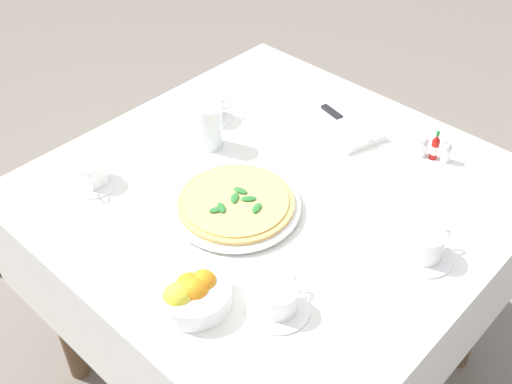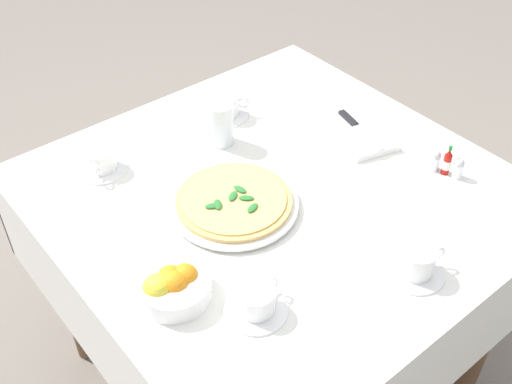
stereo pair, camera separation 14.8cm
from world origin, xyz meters
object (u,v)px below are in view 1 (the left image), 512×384
coffee_cup_left_edge (279,300)px  coffee_cup_right_edge (426,247)px  salt_shaker (446,153)px  dinner_knife (344,121)px  pepper_shaker (423,147)px  napkin_folded (342,125)px  water_glass_center_back (210,129)px  pizza (236,202)px  coffee_cup_far_right (209,109)px  pizza_plate (236,206)px  coffee_cup_far_left (92,174)px  citrus_bowl (192,293)px  hot_sauce_bottle (435,147)px

coffee_cup_left_edge → coffee_cup_right_edge: (0.13, 0.32, 0.00)m
coffee_cup_right_edge → salt_shaker: 0.36m
dinner_knife → pepper_shaker: 0.23m
napkin_folded → dinner_knife: dinner_knife is taller
water_glass_center_back → pepper_shaker: 0.55m
dinner_knife → napkin_folded: bearing=180.0°
water_glass_center_back → dinner_knife: size_ratio=0.60×
pizza → dinner_knife: pizza is taller
coffee_cup_far_right → napkin_folded: size_ratio=0.53×
coffee_cup_left_edge → napkin_folded: bearing=116.0°
pizza_plate → napkin_folded: size_ratio=1.22×
dinner_knife → coffee_cup_far_left: bearing=-103.7°
pizza → salt_shaker: (0.26, 0.50, 0.00)m
dinner_knife → citrus_bowl: bearing=-64.7°
pizza → hot_sauce_bottle: 0.54m
coffee_cup_left_edge → coffee_cup_right_edge: coffee_cup_right_edge is taller
citrus_bowl → pepper_shaker: citrus_bowl is taller
coffee_cup_far_right → napkin_folded: 0.37m
coffee_cup_left_edge → coffee_cup_far_right: bearing=147.7°
water_glass_center_back → salt_shaker: water_glass_center_back is taller
pepper_shaker → dinner_knife: bearing=-169.5°
pizza → coffee_cup_right_edge: (0.40, 0.17, 0.01)m
pepper_shaker → napkin_folded: bearing=-169.8°
pizza_plate → coffee_cup_left_edge: size_ratio=2.29×
coffee_cup_far_right → pizza: bearing=-34.5°
water_glass_center_back → coffee_cup_far_left: bearing=-107.8°
citrus_bowl → salt_shaker: (0.13, 0.75, -0.00)m
coffee_cup_right_edge → pizza: bearing=-157.0°
water_glass_center_back → pepper_shaker: (0.43, 0.34, -0.03)m
dinner_knife → pizza_plate: bearing=-74.4°
citrus_bowl → hot_sauce_bottle: size_ratio=1.81×
water_glass_center_back → pizza_plate: bearing=-30.7°
salt_shaker → coffee_cup_right_edge: bearing=-66.8°
pizza_plate → coffee_cup_left_edge: bearing=-29.6°
pizza_plate → citrus_bowl: (0.13, -0.26, 0.02)m
citrus_bowl → hot_sauce_bottle: (0.10, 0.74, 0.01)m
napkin_folded → pizza_plate: bearing=-71.2°
coffee_cup_right_edge → dinner_knife: (-0.42, 0.27, -0.01)m
dinner_knife → hot_sauce_bottle: bearing=24.7°
coffee_cup_far_left → coffee_cup_far_right: bearing=89.4°
pizza_plate → coffee_cup_far_left: (-0.32, -0.17, 0.02)m
coffee_cup_right_edge → coffee_cup_far_right: bearing=176.0°
pizza_plate → coffee_cup_far_right: 0.39m
coffee_cup_far_right → hot_sauce_bottle: (0.55, 0.27, 0.00)m
coffee_cup_far_right → napkin_folded: coffee_cup_far_right is taller
dinner_knife → water_glass_center_back: bearing=-111.5°
citrus_bowl → pepper_shaker: bearing=84.3°
pizza → water_glass_center_back: 0.27m
salt_shaker → coffee_cup_far_right: bearing=-154.4°
coffee_cup_right_edge → water_glass_center_back: 0.63m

